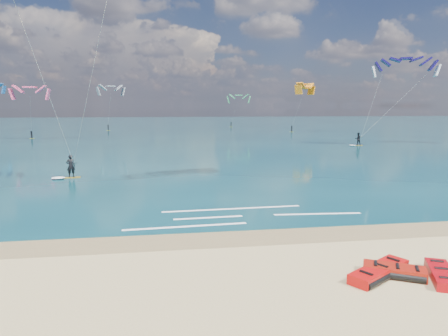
{
  "coord_description": "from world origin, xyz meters",
  "views": [
    {
      "loc": [
        -3.33,
        -14.45,
        6.06
      ],
      "look_at": [
        -0.0,
        8.0,
        2.51
      ],
      "focal_mm": 32.0,
      "sensor_mm": 36.0,
      "label": 1
    }
  ],
  "objects_px": {
    "packed_kite_right": "(441,279)",
    "kitesurfer_main": "(64,61)",
    "kitesurfer_far": "(385,93)",
    "packed_kite_left": "(379,276)",
    "packed_kite_mid": "(394,276)"
  },
  "relations": [
    {
      "from": "packed_kite_right",
      "to": "kitesurfer_main",
      "type": "relative_size",
      "value": 0.14
    },
    {
      "from": "kitesurfer_far",
      "to": "packed_kite_left",
      "type": "bearing_deg",
      "value": -117.27
    },
    {
      "from": "kitesurfer_main",
      "to": "packed_kite_mid",
      "type": "bearing_deg",
      "value": -61.75
    },
    {
      "from": "kitesurfer_main",
      "to": "kitesurfer_far",
      "type": "distance_m",
      "value": 46.56
    },
    {
      "from": "packed_kite_mid",
      "to": "packed_kite_left",
      "type": "bearing_deg",
      "value": -156.38
    },
    {
      "from": "packed_kite_right",
      "to": "kitesurfer_main",
      "type": "distance_m",
      "value": 26.74
    },
    {
      "from": "packed_kite_left",
      "to": "packed_kite_right",
      "type": "xyz_separation_m",
      "value": [
        2.05,
        -0.55,
        0.0
      ]
    },
    {
      "from": "packed_kite_right",
      "to": "kitesurfer_far",
      "type": "height_order",
      "value": "kitesurfer_far"
    },
    {
      "from": "packed_kite_mid",
      "to": "kitesurfer_main",
      "type": "bearing_deg",
      "value": 158.16
    },
    {
      "from": "packed_kite_left",
      "to": "packed_kite_right",
      "type": "bearing_deg",
      "value": -46.79
    },
    {
      "from": "packed_kite_right",
      "to": "kitesurfer_main",
      "type": "height_order",
      "value": "kitesurfer_main"
    },
    {
      "from": "packed_kite_right",
      "to": "kitesurfer_main",
      "type": "xyz_separation_m",
      "value": [
        -16.6,
        18.82,
        9.24
      ]
    },
    {
      "from": "packed_kite_left",
      "to": "kitesurfer_main",
      "type": "bearing_deg",
      "value": 96.64
    },
    {
      "from": "packed_kite_left",
      "to": "kitesurfer_far",
      "type": "height_order",
      "value": "kitesurfer_far"
    },
    {
      "from": "packed_kite_left",
      "to": "packed_kite_right",
      "type": "relative_size",
      "value": 1.23
    }
  ]
}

